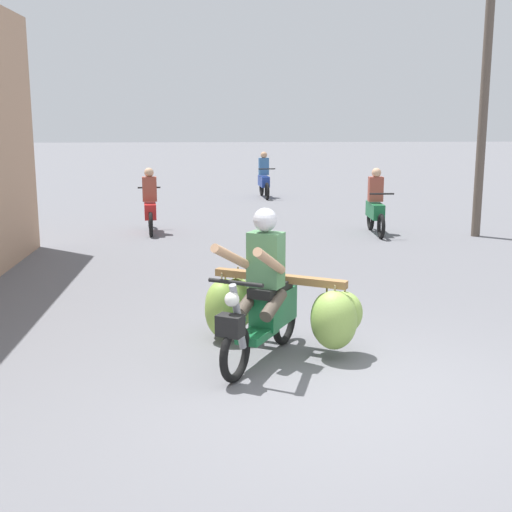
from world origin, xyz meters
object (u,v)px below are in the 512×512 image
motorbike_main_loaded (269,306)px  motorbike_distant_ahead_left (150,207)px  motorbike_distant_far_ahead (375,207)px  motorbike_distant_ahead_right (264,179)px  utility_pole (486,73)px

motorbike_main_loaded → motorbike_distant_ahead_left: bearing=104.6°
motorbike_distant_far_ahead → motorbike_main_loaded: bearing=-111.3°
motorbike_distant_ahead_left → motorbike_distant_far_ahead: same height
motorbike_distant_ahead_right → motorbike_distant_far_ahead: bearing=-74.1°
motorbike_main_loaded → motorbike_distant_ahead_left: motorbike_main_loaded is taller
motorbike_distant_ahead_left → utility_pole: 7.41m
motorbike_main_loaded → utility_pole: utility_pole is taller
motorbike_distant_ahead_left → utility_pole: (6.84, -0.79, 2.75)m
motorbike_distant_ahead_left → motorbike_distant_ahead_right: 6.98m
motorbike_distant_ahead_right → motorbike_distant_ahead_left: bearing=-114.4°
motorbike_distant_ahead_left → motorbike_distant_far_ahead: size_ratio=1.00×
motorbike_main_loaded → motorbike_distant_ahead_left: size_ratio=1.22×
utility_pole → motorbike_distant_ahead_right: bearing=119.0°
motorbike_main_loaded → motorbike_distant_ahead_right: 14.00m
motorbike_main_loaded → motorbike_distant_ahead_right: (0.91, 13.97, 0.09)m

